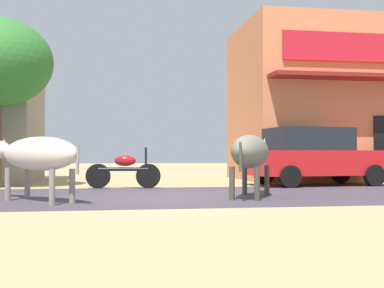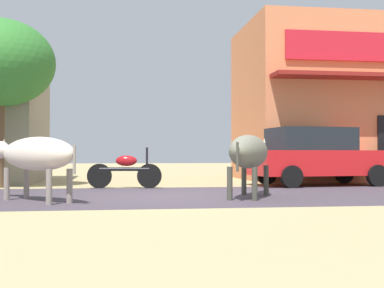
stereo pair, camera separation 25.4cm
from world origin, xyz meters
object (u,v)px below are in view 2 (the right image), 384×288
at_px(roadside_tree, 0,63).
at_px(cow_near_brown, 35,155).
at_px(parked_motorcycle, 125,170).
at_px(parked_hatchback_car, 317,156).
at_px(cow_far_dark, 249,152).

bearing_deg(roadside_tree, cow_near_brown, -70.45).
bearing_deg(parked_motorcycle, cow_near_brown, -116.16).
xyz_separation_m(parked_hatchback_car, cow_near_brown, (-7.22, -4.06, 0.05)).
xyz_separation_m(parked_hatchback_car, parked_motorcycle, (-5.44, -0.45, -0.37)).
distance_m(roadside_tree, cow_near_brown, 5.32).
height_order(cow_near_brown, cow_far_dark, cow_far_dark).
bearing_deg(cow_far_dark, parked_hatchback_car, 51.77).
xyz_separation_m(parked_motorcycle, cow_near_brown, (-1.78, -3.62, 0.41)).
relative_size(parked_hatchback_car, cow_far_dark, 1.57).
xyz_separation_m(roadside_tree, cow_near_brown, (1.58, -4.45, -2.45)).
bearing_deg(parked_hatchback_car, cow_near_brown, -150.61).
distance_m(parked_hatchback_car, cow_far_dark, 4.78).
distance_m(parked_hatchback_car, cow_near_brown, 8.28).
distance_m(parked_motorcycle, cow_far_dark, 4.16).
relative_size(roadside_tree, cow_far_dark, 1.73).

